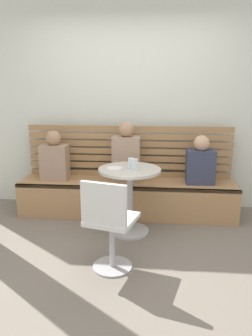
# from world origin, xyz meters

# --- Properties ---
(ground) EXTENTS (8.00, 8.00, 0.00)m
(ground) POSITION_xyz_m (0.00, 0.00, 0.00)
(ground) COLOR #70665B
(back_wall) EXTENTS (5.20, 0.10, 2.90)m
(back_wall) POSITION_xyz_m (0.00, 1.64, 1.45)
(back_wall) COLOR silver
(back_wall) RESTS_ON ground
(booth_bench) EXTENTS (2.70, 0.52, 0.44)m
(booth_bench) POSITION_xyz_m (0.00, 1.20, 0.22)
(booth_bench) COLOR #A87C51
(booth_bench) RESTS_ON ground
(booth_backrest) EXTENTS (2.65, 0.04, 0.67)m
(booth_backrest) POSITION_xyz_m (0.00, 1.44, 0.78)
(booth_backrest) COLOR #9A7249
(booth_backrest) RESTS_ON booth_bench
(cafe_table) EXTENTS (0.68, 0.68, 0.74)m
(cafe_table) POSITION_xyz_m (0.08, 0.68, 0.52)
(cafe_table) COLOR #ADADB2
(cafe_table) RESTS_ON ground
(white_chair) EXTENTS (0.49, 0.49, 0.85)m
(white_chair) POSITION_xyz_m (-0.03, -0.13, 0.46)
(white_chair) COLOR #ADADB2
(white_chair) RESTS_ON ground
(person_adult) EXTENTS (0.34, 0.22, 0.74)m
(person_adult) POSITION_xyz_m (-0.01, 1.23, 0.77)
(person_adult) COLOR #9E7F6B
(person_adult) RESTS_ON booth_bench
(person_child_left) EXTENTS (0.34, 0.22, 0.60)m
(person_child_left) POSITION_xyz_m (0.90, 1.20, 0.70)
(person_child_left) COLOR #333851
(person_child_left) RESTS_ON booth_bench
(person_child_middle) EXTENTS (0.34, 0.22, 0.63)m
(person_child_middle) POSITION_xyz_m (-0.93, 1.22, 0.72)
(person_child_middle) COLOR #9E7F6B
(person_child_middle) RESTS_ON booth_bench
(cup_water_clear) EXTENTS (0.07, 0.07, 0.11)m
(cup_water_clear) POSITION_xyz_m (0.09, 0.70, 0.80)
(cup_water_clear) COLOR white
(cup_water_clear) RESTS_ON cafe_table
(cup_glass_tall) EXTENTS (0.07, 0.07, 0.12)m
(cup_glass_tall) POSITION_xyz_m (0.13, 0.62, 0.80)
(cup_glass_tall) COLOR silver
(cup_glass_tall) RESTS_ON cafe_table
(plate_small) EXTENTS (0.17, 0.17, 0.01)m
(plate_small) POSITION_xyz_m (-0.08, 0.65, 0.75)
(plate_small) COLOR white
(plate_small) RESTS_ON cafe_table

